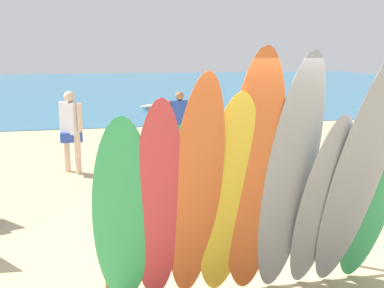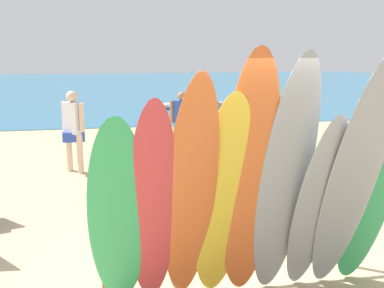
{
  "view_description": "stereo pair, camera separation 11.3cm",
  "coord_description": "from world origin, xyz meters",
  "px_view_note": "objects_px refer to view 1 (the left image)",
  "views": [
    {
      "loc": [
        -1.53,
        -4.8,
        2.56
      ],
      "look_at": [
        0.0,
        2.31,
        1.11
      ],
      "focal_mm": 43.64,
      "sensor_mm": 36.0,
      "label": 1
    },
    {
      "loc": [
        -1.42,
        -4.82,
        2.56
      ],
      "look_at": [
        0.0,
        2.31,
        1.11
      ],
      "focal_mm": 43.64,
      "sensor_mm": 36.0,
      "label": 2
    }
  ],
  "objects_px": {
    "beachgoer_near_rack": "(157,157)",
    "surfboard_grey_5": "(289,182)",
    "surfboard_orange_2": "(195,196)",
    "surfboard_orange_4": "(254,182)",
    "surfboard_green_0": "(123,218)",
    "beachgoer_strolling": "(180,119)",
    "surfboard_green_8": "(373,197)",
    "surfboard_grey_6": "(319,206)",
    "surfboard_rack": "(235,226)",
    "surfboard_grey_7": "(356,181)",
    "beachgoer_by_water": "(213,129)",
    "beachgoer_midbeach": "(71,126)",
    "surfboard_yellow_3": "(227,201)",
    "distant_boat": "(183,105)",
    "surfboard_red_1": "(158,209)"
  },
  "relations": [
    {
      "from": "distant_boat",
      "to": "surfboard_orange_4",
      "type": "bearing_deg",
      "value": -98.63
    },
    {
      "from": "surfboard_grey_7",
      "to": "beachgoer_by_water",
      "type": "distance_m",
      "value": 5.95
    },
    {
      "from": "surfboard_orange_2",
      "to": "surfboard_green_8",
      "type": "bearing_deg",
      "value": -1.38
    },
    {
      "from": "surfboard_orange_2",
      "to": "surfboard_grey_5",
      "type": "bearing_deg",
      "value": -2.04
    },
    {
      "from": "surfboard_green_0",
      "to": "surfboard_orange_4",
      "type": "height_order",
      "value": "surfboard_orange_4"
    },
    {
      "from": "surfboard_grey_6",
      "to": "surfboard_grey_7",
      "type": "bearing_deg",
      "value": -27.9
    },
    {
      "from": "surfboard_grey_7",
      "to": "beachgoer_midbeach",
      "type": "relative_size",
      "value": 1.57
    },
    {
      "from": "surfboard_grey_7",
      "to": "beachgoer_by_water",
      "type": "relative_size",
      "value": 1.84
    },
    {
      "from": "beachgoer_by_water",
      "to": "beachgoer_strolling",
      "type": "bearing_deg",
      "value": 166.14
    },
    {
      "from": "surfboard_orange_2",
      "to": "beachgoer_near_rack",
      "type": "distance_m",
      "value": 3.16
    },
    {
      "from": "surfboard_green_0",
      "to": "surfboard_yellow_3",
      "type": "bearing_deg",
      "value": 2.87
    },
    {
      "from": "surfboard_rack",
      "to": "surfboard_grey_7",
      "type": "height_order",
      "value": "surfboard_grey_7"
    },
    {
      "from": "surfboard_rack",
      "to": "beachgoer_by_water",
      "type": "relative_size",
      "value": 2.0
    },
    {
      "from": "surfboard_green_8",
      "to": "surfboard_grey_6",
      "type": "bearing_deg",
      "value": -179.31
    },
    {
      "from": "surfboard_orange_2",
      "to": "beachgoer_near_rack",
      "type": "height_order",
      "value": "surfboard_orange_2"
    },
    {
      "from": "surfboard_green_0",
      "to": "beachgoer_midbeach",
      "type": "relative_size",
      "value": 1.22
    },
    {
      "from": "surfboard_orange_4",
      "to": "beachgoer_midbeach",
      "type": "height_order",
      "value": "surfboard_orange_4"
    },
    {
      "from": "surfboard_grey_7",
      "to": "beachgoer_near_rack",
      "type": "xyz_separation_m",
      "value": [
        -1.55,
        3.25,
        -0.41
      ]
    },
    {
      "from": "surfboard_yellow_3",
      "to": "surfboard_green_8",
      "type": "distance_m",
      "value": 1.59
    },
    {
      "from": "surfboard_rack",
      "to": "beachgoer_near_rack",
      "type": "distance_m",
      "value": 2.55
    },
    {
      "from": "surfboard_rack",
      "to": "beachgoer_midbeach",
      "type": "xyz_separation_m",
      "value": [
        -1.98,
        5.22,
        0.4
      ]
    },
    {
      "from": "beachgoer_midbeach",
      "to": "surfboard_yellow_3",
      "type": "bearing_deg",
      "value": 153.82
    },
    {
      "from": "beachgoer_near_rack",
      "to": "surfboard_green_0",
      "type": "bearing_deg",
      "value": 9.79
    },
    {
      "from": "surfboard_grey_5",
      "to": "beachgoer_strolling",
      "type": "relative_size",
      "value": 1.67
    },
    {
      "from": "surfboard_orange_4",
      "to": "beachgoer_midbeach",
      "type": "xyz_separation_m",
      "value": [
        -1.96,
        5.86,
        -0.3
      ]
    },
    {
      "from": "surfboard_red_1",
      "to": "surfboard_grey_5",
      "type": "height_order",
      "value": "surfboard_grey_5"
    },
    {
      "from": "surfboard_yellow_3",
      "to": "beachgoer_midbeach",
      "type": "xyz_separation_m",
      "value": [
        -1.71,
        5.82,
        -0.11
      ]
    },
    {
      "from": "surfboard_grey_5",
      "to": "surfboard_green_8",
      "type": "height_order",
      "value": "surfboard_grey_5"
    },
    {
      "from": "surfboard_grey_6",
      "to": "beachgoer_midbeach",
      "type": "bearing_deg",
      "value": 110.4
    },
    {
      "from": "surfboard_green_0",
      "to": "surfboard_yellow_3",
      "type": "xyz_separation_m",
      "value": [
        1.02,
        0.02,
        0.09
      ]
    },
    {
      "from": "surfboard_grey_6",
      "to": "beachgoer_midbeach",
      "type": "height_order",
      "value": "surfboard_grey_6"
    },
    {
      "from": "surfboard_orange_2",
      "to": "beachgoer_near_rack",
      "type": "bearing_deg",
      "value": 86.03
    },
    {
      "from": "surfboard_rack",
      "to": "surfboard_green_8",
      "type": "distance_m",
      "value": 1.52
    },
    {
      "from": "surfboard_green_8",
      "to": "beachgoer_strolling",
      "type": "bearing_deg",
      "value": 94.4
    },
    {
      "from": "surfboard_yellow_3",
      "to": "surfboard_grey_5",
      "type": "bearing_deg",
      "value": -10.55
    },
    {
      "from": "surfboard_grey_5",
      "to": "beachgoer_by_water",
      "type": "xyz_separation_m",
      "value": [
        0.74,
        5.81,
        -0.43
      ]
    },
    {
      "from": "surfboard_red_1",
      "to": "distant_boat",
      "type": "bearing_deg",
      "value": 79.23
    },
    {
      "from": "surfboard_grey_5",
      "to": "surfboard_orange_2",
      "type": "bearing_deg",
      "value": 174.9
    },
    {
      "from": "surfboard_orange_2",
      "to": "surfboard_orange_4",
      "type": "xyz_separation_m",
      "value": [
        0.59,
        0.03,
        0.1
      ]
    },
    {
      "from": "surfboard_green_0",
      "to": "beachgoer_strolling",
      "type": "bearing_deg",
      "value": 77.06
    },
    {
      "from": "surfboard_rack",
      "to": "surfboard_grey_5",
      "type": "bearing_deg",
      "value": -62.32
    },
    {
      "from": "surfboard_grey_6",
      "to": "surfboard_yellow_3",
      "type": "bearing_deg",
      "value": 172.82
    },
    {
      "from": "surfboard_grey_7",
      "to": "surfboard_green_8",
      "type": "distance_m",
      "value": 0.43
    },
    {
      "from": "beachgoer_midbeach",
      "to": "surfboard_orange_4",
      "type": "bearing_deg",
      "value": 155.92
    },
    {
      "from": "surfboard_orange_2",
      "to": "beachgoer_by_water",
      "type": "bearing_deg",
      "value": 70.88
    },
    {
      "from": "beachgoer_near_rack",
      "to": "beachgoer_midbeach",
      "type": "xyz_separation_m",
      "value": [
        -1.44,
        2.75,
        0.13
      ]
    },
    {
      "from": "surfboard_orange_2",
      "to": "surfboard_yellow_3",
      "type": "xyz_separation_m",
      "value": [
        0.34,
        0.08,
        -0.09
      ]
    },
    {
      "from": "beachgoer_near_rack",
      "to": "surfboard_grey_5",
      "type": "bearing_deg",
      "value": 39.27
    },
    {
      "from": "surfboard_yellow_3",
      "to": "beachgoer_strolling",
      "type": "xyz_separation_m",
      "value": [
        0.83,
        6.97,
        -0.19
      ]
    },
    {
      "from": "surfboard_grey_7",
      "to": "beachgoer_near_rack",
      "type": "relative_size",
      "value": 1.8
    }
  ]
}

